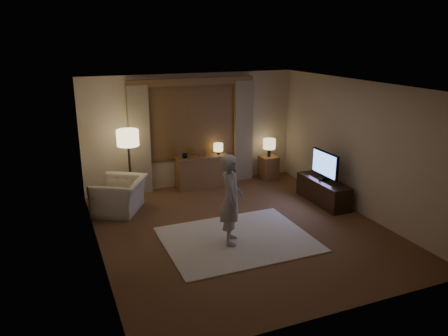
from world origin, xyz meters
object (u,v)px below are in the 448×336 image
person (231,199)px  side_table (269,167)px  tv_stand (323,191)px  armchair (120,196)px  sideboard (202,172)px

person → side_table: bearing=-16.7°
tv_stand → person: 2.78m
armchair → side_table: size_ratio=1.85×
armchair → side_table: (3.75, 0.74, -0.06)m
tv_stand → side_table: bearing=98.9°
armchair → person: 2.64m
sideboard → armchair: bearing=-158.7°
armchair → tv_stand: size_ratio=0.74×
side_table → person: bearing=-128.0°
sideboard → side_table: size_ratio=2.14×
side_table → person: person is taller
sideboard → person: (-0.53, -2.92, 0.44)m
tv_stand → armchair: bearing=164.2°
sideboard → side_table: 1.71m
tv_stand → person: size_ratio=0.91×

